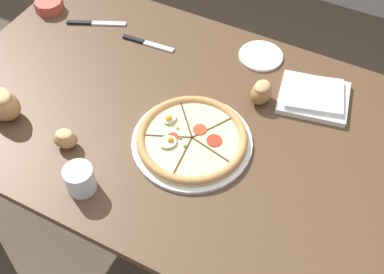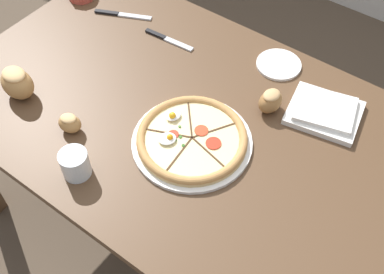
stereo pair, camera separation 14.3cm
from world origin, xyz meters
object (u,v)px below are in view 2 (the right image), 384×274
(bread_piece_far, at_px, (17,83))
(knife_main, at_px, (122,15))
(dining_table, at_px, (184,130))
(bread_piece_near, at_px, (70,123))
(napkin_folded, at_px, (324,112))
(water_glass, at_px, (75,165))
(side_saucer, at_px, (279,65))
(bread_piece_mid, at_px, (271,101))
(knife_spare, at_px, (168,40))
(pizza, at_px, (192,139))

(bread_piece_far, distance_m, knife_main, 0.51)
(dining_table, xyz_separation_m, bread_piece_far, (-0.48, -0.25, 0.14))
(bread_piece_near, height_order, knife_main, bread_piece_near)
(bread_piece_near, bearing_deg, napkin_folded, 40.82)
(napkin_folded, relative_size, bread_piece_far, 2.07)
(dining_table, distance_m, knife_main, 0.56)
(napkin_folded, bearing_deg, knife_main, 179.99)
(dining_table, height_order, water_glass, water_glass)
(dining_table, bearing_deg, knife_main, 151.97)
(knife_main, bearing_deg, side_saucer, -14.40)
(bread_piece_mid, relative_size, water_glass, 1.16)
(water_glass, bearing_deg, knife_spare, 103.48)
(napkin_folded, bearing_deg, side_saucer, 153.72)
(bread_piece_mid, xyz_separation_m, knife_spare, (-0.47, 0.07, -0.04))
(pizza, xyz_separation_m, knife_main, (-0.58, 0.34, -0.02))
(pizza, bearing_deg, side_saucer, 84.80)
(pizza, height_order, napkin_folded, pizza)
(napkin_folded, height_order, bread_piece_near, bread_piece_near)
(dining_table, bearing_deg, water_glass, -107.03)
(pizza, relative_size, knife_main, 1.74)
(water_glass, relative_size, side_saucer, 0.54)
(pizza, height_order, knife_main, pizza)
(pizza, relative_size, water_glass, 4.38)
(napkin_folded, height_order, bread_piece_mid, bread_piece_mid)
(napkin_folded, bearing_deg, bread_piece_far, -148.82)
(bread_piece_far, height_order, knife_main, bread_piece_far)
(knife_main, relative_size, water_glass, 2.52)
(bread_piece_mid, relative_size, side_saucer, 0.62)
(knife_main, bearing_deg, pizza, -54.99)
(napkin_folded, relative_size, knife_main, 1.20)
(dining_table, relative_size, bread_piece_mid, 16.08)
(napkin_folded, xyz_separation_m, water_glass, (-0.47, -0.62, 0.02))
(napkin_folded, distance_m, knife_main, 0.85)
(knife_main, bearing_deg, bread_piece_near, -88.92)
(bread_piece_far, xyz_separation_m, water_glass, (0.37, -0.11, -0.02))
(dining_table, xyz_separation_m, napkin_folded, (0.36, 0.26, 0.10))
(water_glass, bearing_deg, side_saucer, 71.60)
(pizza, relative_size, bread_piece_mid, 3.77)
(knife_spare, bearing_deg, side_saucer, 13.44)
(napkin_folded, xyz_separation_m, bread_piece_far, (-0.84, -0.51, 0.04))
(bread_piece_near, bearing_deg, knife_spare, 92.20)
(bread_piece_mid, height_order, side_saucer, bread_piece_mid)
(dining_table, relative_size, side_saucer, 10.01)
(knife_spare, relative_size, water_glass, 2.42)
(bread_piece_near, xyz_separation_m, side_saucer, (0.37, 0.63, -0.03))
(dining_table, relative_size, napkin_folded, 6.17)
(knife_main, height_order, water_glass, water_glass)
(pizza, distance_m, knife_spare, 0.48)
(bread_piece_far, bearing_deg, bread_piece_near, -2.26)
(bread_piece_far, bearing_deg, pizza, 16.59)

